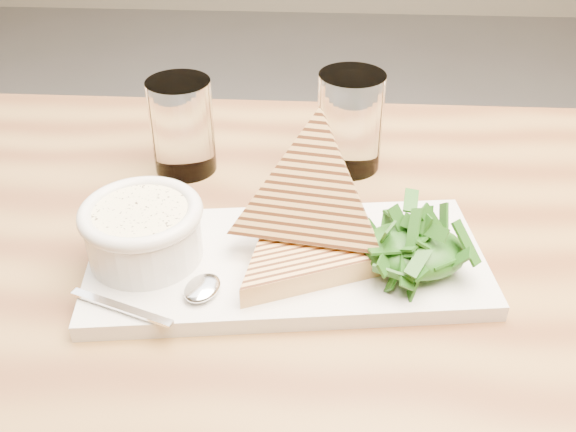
# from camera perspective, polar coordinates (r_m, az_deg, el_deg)

# --- Properties ---
(table_top) EXTENTS (1.19, 0.79, 0.04)m
(table_top) POSITION_cam_1_polar(r_m,az_deg,el_deg) (0.64, -1.95, -6.65)
(table_top) COLOR olive
(table_top) RESTS_ON ground
(platter) EXTENTS (0.40, 0.22, 0.02)m
(platter) POSITION_cam_1_polar(r_m,az_deg,el_deg) (0.63, -0.11, -4.15)
(platter) COLOR silver
(platter) RESTS_ON table_top
(soup_bowl) EXTENTS (0.11, 0.11, 0.04)m
(soup_bowl) POSITION_cam_1_polar(r_m,az_deg,el_deg) (0.63, -12.64, -1.84)
(soup_bowl) COLOR silver
(soup_bowl) RESTS_ON platter
(soup) EXTENTS (0.09, 0.09, 0.01)m
(soup) POSITION_cam_1_polar(r_m,az_deg,el_deg) (0.61, -12.96, 0.15)
(soup) COLOR #F9EEB1
(soup) RESTS_ON soup_bowl
(bowl_rim) EXTENTS (0.12, 0.12, 0.01)m
(bowl_rim) POSITION_cam_1_polar(r_m,az_deg,el_deg) (0.61, -12.98, 0.31)
(bowl_rim) COLOR silver
(bowl_rim) RESTS_ON soup_bowl
(sandwich_flat) EXTENTS (0.22, 0.22, 0.02)m
(sandwich_flat) POSITION_cam_1_polar(r_m,az_deg,el_deg) (0.61, 1.32, -3.35)
(sandwich_flat) COLOR tan
(sandwich_flat) RESTS_ON platter
(sandwich_lean) EXTENTS (0.20, 0.20, 0.19)m
(sandwich_lean) POSITION_cam_1_polar(r_m,az_deg,el_deg) (0.60, 1.97, 1.54)
(sandwich_lean) COLOR tan
(sandwich_lean) RESTS_ON sandwich_flat
(salad_base) EXTENTS (0.10, 0.08, 0.04)m
(salad_base) POSITION_cam_1_polar(r_m,az_deg,el_deg) (0.61, 11.07, -3.01)
(salad_base) COLOR #0D370C
(salad_base) RESTS_ON platter
(arugula_pile) EXTENTS (0.11, 0.10, 0.05)m
(arugula_pile) POSITION_cam_1_polar(r_m,az_deg,el_deg) (0.60, 11.15, -2.40)
(arugula_pile) COLOR #2C6419
(arugula_pile) RESTS_ON platter
(spoon_bowl) EXTENTS (0.04, 0.05, 0.01)m
(spoon_bowl) POSITION_cam_1_polar(r_m,az_deg,el_deg) (0.58, -7.62, -6.35)
(spoon_bowl) COLOR silver
(spoon_bowl) RESTS_ON platter
(spoon_handle) EXTENTS (0.10, 0.04, 0.00)m
(spoon_handle) POSITION_cam_1_polar(r_m,az_deg,el_deg) (0.58, -14.61, -7.86)
(spoon_handle) COLOR silver
(spoon_handle) RESTS_ON platter
(glass_near) EXTENTS (0.07, 0.07, 0.11)m
(glass_near) POSITION_cam_1_polar(r_m,az_deg,el_deg) (0.77, -9.38, 7.86)
(glass_near) COLOR white
(glass_near) RESTS_ON table_top
(glass_far) EXTENTS (0.08, 0.08, 0.12)m
(glass_far) POSITION_cam_1_polar(r_m,az_deg,el_deg) (0.77, 5.51, 8.35)
(glass_far) COLOR white
(glass_far) RESTS_ON table_top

